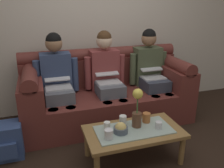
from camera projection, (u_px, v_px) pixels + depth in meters
back_wall_patterned at (96, 10)px, 3.37m from camera, size 6.00×0.12×2.90m
couch at (107, 94)px, 3.26m from camera, size 2.22×0.88×0.96m
person_left at (57, 79)px, 2.97m from camera, size 0.56×0.67×1.22m
person_middle at (107, 74)px, 3.16m from camera, size 0.56×0.67×1.22m
person_right at (150, 70)px, 3.34m from camera, size 0.56×0.67×1.22m
coffee_table at (134, 134)px, 2.40m from camera, size 0.98×0.53×0.36m
flower_vase at (137, 109)px, 2.38m from camera, size 0.10×0.10×0.41m
snack_bowl at (121, 129)px, 2.31m from camera, size 0.14×0.14×0.12m
cup_near_left at (123, 120)px, 2.45m from camera, size 0.08×0.08×0.11m
cup_near_right at (159, 125)px, 2.39m from camera, size 0.07×0.07×0.08m
cup_far_center at (109, 134)px, 2.21m from camera, size 0.08×0.08×0.09m
cup_far_left at (146, 118)px, 2.51m from camera, size 0.08×0.08×0.10m
cup_far_right at (107, 126)px, 2.34m from camera, size 0.06×0.06×0.10m
backpack_left at (5, 142)px, 2.48m from camera, size 0.36×0.30×0.38m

